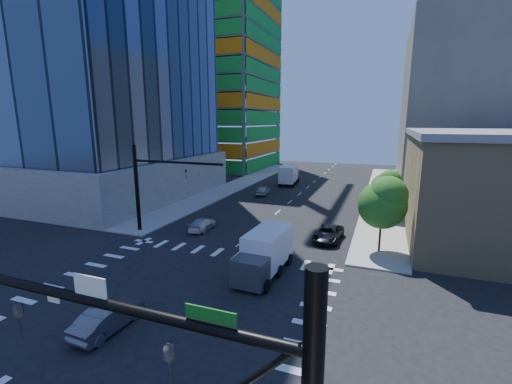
% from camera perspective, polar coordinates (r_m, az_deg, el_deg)
% --- Properties ---
extents(ground, '(160.00, 160.00, 0.00)m').
position_cam_1_polar(ground, '(23.80, -14.55, -17.54)').
color(ground, black).
rests_on(ground, ground).
extents(road_markings, '(20.00, 20.00, 0.01)m').
position_cam_1_polar(road_markings, '(23.80, -14.55, -17.53)').
color(road_markings, silver).
rests_on(road_markings, ground).
extents(sidewalk_ne, '(5.00, 60.00, 0.15)m').
position_cam_1_polar(sidewalk_ne, '(57.88, 20.35, -0.38)').
color(sidewalk_ne, gray).
rests_on(sidewalk_ne, ground).
extents(sidewalk_nw, '(5.00, 60.00, 0.15)m').
position_cam_1_polar(sidewalk_nw, '(63.01, -2.97, 1.29)').
color(sidewalk_nw, gray).
rests_on(sidewalk_nw, ground).
extents(construction_building, '(25.16, 34.50, 70.60)m').
position_cam_1_polar(construction_building, '(89.15, -6.50, 20.14)').
color(construction_building, slate).
rests_on(construction_building, ground).
extents(bg_building_ne, '(24.00, 30.00, 28.00)m').
position_cam_1_polar(bg_building_ne, '(73.25, 32.95, 11.87)').
color(bg_building_ne, '#615C57').
rests_on(bg_building_ne, ground).
extents(signal_mast_nw, '(10.20, 0.40, 9.00)m').
position_cam_1_polar(signal_mast_nw, '(36.55, -17.51, 1.75)').
color(signal_mast_nw, black).
rests_on(signal_mast_nw, sidewalk_nw).
extents(tree_south, '(4.16, 4.16, 6.82)m').
position_cam_1_polar(tree_south, '(31.39, 20.57, -1.54)').
color(tree_south, '#382316').
rests_on(tree_south, sidewalk_ne).
extents(tree_north, '(3.54, 3.52, 5.78)m').
position_cam_1_polar(tree_north, '(43.30, 21.04, 0.97)').
color(tree_north, '#382316').
rests_on(tree_north, sidewalk_ne).
extents(car_nb_far, '(2.62, 5.16, 1.40)m').
position_cam_1_polar(car_nb_far, '(34.43, 11.99, -6.79)').
color(car_nb_far, black).
rests_on(car_nb_far, ground).
extents(car_sb_near, '(2.06, 4.45, 1.26)m').
position_cam_1_polar(car_sb_near, '(37.38, -8.90, -5.30)').
color(car_sb_near, silver).
rests_on(car_sb_near, ground).
extents(car_sb_mid, '(2.31, 4.56, 1.49)m').
position_cam_1_polar(car_sb_mid, '(54.20, 1.17, 0.30)').
color(car_sb_mid, '#B6B8BE').
rests_on(car_sb_mid, ground).
extents(car_sb_cross, '(1.68, 4.50, 1.47)m').
position_cam_1_polar(car_sb_cross, '(21.95, -23.31, -18.64)').
color(car_sb_cross, '#59575D').
rests_on(car_sb_cross, ground).
extents(box_truck_near, '(2.96, 6.39, 3.29)m').
position_cam_1_polar(box_truck_near, '(26.16, 1.20, -10.82)').
color(box_truck_near, black).
rests_on(box_truck_near, ground).
extents(box_truck_far, '(3.42, 6.91, 3.51)m').
position_cam_1_polar(box_truck_far, '(63.51, 5.59, 2.68)').
color(box_truck_far, black).
rests_on(box_truck_far, ground).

